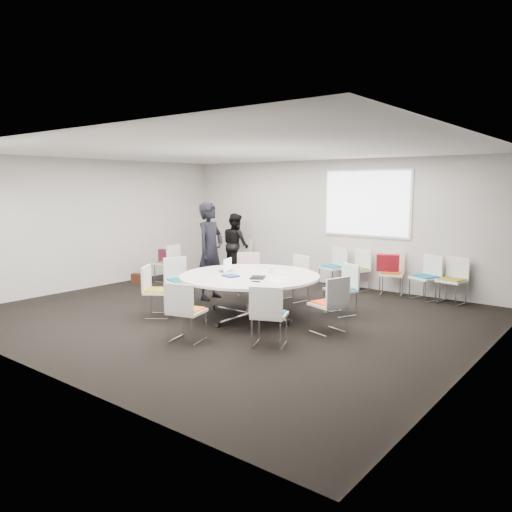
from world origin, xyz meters
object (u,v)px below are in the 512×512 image
Objects in this scene: conference_table at (250,285)px; chair_back_c at (391,282)px; chair_back_a at (333,275)px; chair_ring_g at (186,323)px; person_main at (210,251)px; chair_back_d at (425,286)px; cup at (271,270)px; brown_bag at (140,279)px; chair_person_back at (240,263)px; chair_ring_c at (294,287)px; chair_back_e at (451,289)px; laptop at (228,271)px; chair_ring_a at (328,315)px; chair_spare_left at (167,270)px; chair_ring_h at (269,327)px; chair_ring_e at (180,290)px; person_back at (236,244)px; chair_ring_d at (249,283)px; chair_ring_b at (341,299)px; chair_back_b at (356,278)px; maroon_bag at (167,255)px; chair_ring_f at (158,301)px.

chair_back_c is (1.21, 3.12, -0.28)m from conference_table.
chair_ring_g is at bearing 110.00° from chair_back_a.
chair_back_d is at bearing -60.61° from person_main.
brown_bag is (-3.95, 0.31, -0.66)m from cup.
chair_back_c is 4.03m from chair_person_back.
chair_ring_c and chair_back_e have the same top height.
chair_back_d is 0.46× the size of person_main.
chair_ring_c is 1.78m from person_main.
laptop is at bearing 57.10° from chair_back_e.
chair_ring_a and chair_spare_left have the same top height.
chair_person_back is 2.44× the size of brown_bag.
conference_table is at bearing 52.90° from chair_back_c.
chair_ring_e is at bearing 138.02° from chair_ring_h.
chair_ring_e is 3.31m from person_back.
chair_ring_a and chair_ring_d have the same top height.
chair_back_a is 0.57× the size of person_back.
person_main reaches higher than chair_ring_d.
chair_spare_left is (-5.89, -1.84, 0.00)m from chair_back_e.
chair_ring_g is (-1.38, -1.64, 0.00)m from chair_ring_a.
chair_spare_left is (-3.63, 2.91, 0.00)m from chair_ring_g.
laptop is at bearing 99.33° from chair_back_a.
chair_ring_g and chair_back_e have the same top height.
brown_bag is at bearing 137.50° from chair_ring_h.
chair_ring_b is (-0.37, 1.08, 0.00)m from chair_ring_a.
chair_ring_d is at bearing 81.47° from chair_back_a.
laptop is 0.78m from cup.
laptop is (0.96, -0.59, -0.21)m from person_main.
chair_ring_d is at bearing 129.21° from conference_table.
chair_person_back is at bearing 68.47° from brown_bag.
chair_ring_a is at bearing 50.28° from chair_ring_h.
chair_person_back is 0.53m from person_back.
chair_back_c is 4.06m from person_back.
chair_ring_h and chair_back_a have the same top height.
chair_ring_c is 1.00× the size of chair_back_b.
person_back is (-2.96, 4.57, 0.50)m from chair_ring_g.
chair_ring_c is 1.00× the size of chair_back_c.
chair_ring_g is 1.00× the size of chair_ring_h.
chair_back_b is at bearing 25.09° from maroon_bag.
chair_spare_left is (-5.39, -1.84, 0.00)m from chair_back_d.
chair_back_e is at bearing -96.51° from chair_ring_b.
chair_back_b is at bearing 36.65° from chair_ring_a.
chair_ring_h is (1.21, -1.07, -0.28)m from conference_table.
person_back is at bearing 12.41° from chair_back_e.
chair_ring_f is 2.44× the size of brown_bag.
chair_ring_c is 2.09m from chair_back_c.
chair_spare_left is 0.67m from brown_bag.
conference_table is 2.69× the size of chair_ring_h.
chair_ring_b is 2.37m from chair_back_a.
person_back is 3.88× the size of maroon_bag.
chair_ring_g is 5.59m from chair_person_back.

